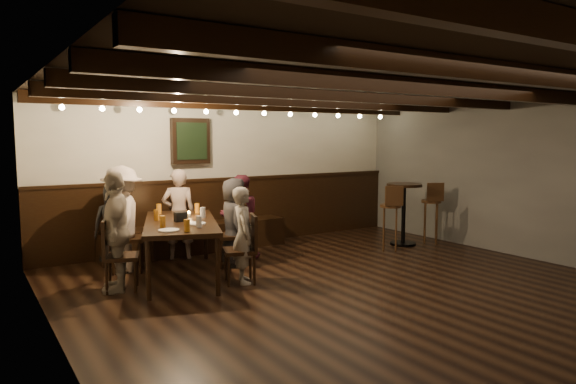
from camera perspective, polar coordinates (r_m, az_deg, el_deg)
room at (r=7.48m, az=-3.62°, el=0.44°), size 7.00×7.00×7.00m
dining_table at (r=6.77m, az=-11.84°, el=-3.66°), size 1.49×2.14×0.74m
chair_left_near at (r=7.30m, az=-17.56°, el=-6.21°), size 0.55×0.55×0.94m
chair_left_far at (r=6.43m, az=-18.12°, el=-8.10°), size 0.50×0.50×0.85m
chair_right_near at (r=7.33m, az=-6.22°, el=-6.02°), size 0.52×0.52×0.89m
chair_right_far at (r=6.47m, az=-5.22°, el=-7.76°), size 0.50×0.50×0.85m
person_bench_left at (r=7.70m, az=-18.73°, el=-3.32°), size 0.67×0.55×1.18m
person_bench_centre at (r=7.80m, az=-12.05°, el=-2.41°), size 0.57×0.47×1.34m
person_bench_right at (r=7.73m, az=-5.33°, el=-2.72°), size 0.73×0.65×1.25m
person_left_near at (r=7.23m, az=-17.91°, el=-2.88°), size 0.81×1.05×1.43m
person_left_far at (r=6.34m, az=-18.54°, el=-4.18°), size 0.60×0.90×1.42m
person_right_near at (r=7.27m, az=-6.00°, el=-3.33°), size 0.57×0.70×1.24m
person_right_far at (r=6.40m, az=-4.97°, el=-4.79°), size 0.42×0.51×1.20m
pint_a at (r=7.44m, az=-14.17°, el=-1.83°), size 0.07×0.07×0.14m
pint_b at (r=7.40m, az=-10.06°, el=-1.78°), size 0.07×0.07×0.14m
pint_c at (r=6.84m, az=-14.40°, el=-2.51°), size 0.07×0.07×0.14m
pint_d at (r=6.96m, az=-9.44°, el=-2.26°), size 0.07×0.07×0.14m
pint_e at (r=6.30m, az=-13.76°, el=-3.21°), size 0.07×0.07×0.14m
pint_f at (r=6.21m, az=-9.88°, el=-3.26°), size 0.07×0.07×0.14m
pint_g at (r=5.96m, az=-11.18°, el=-3.68°), size 0.07×0.07×0.14m
plate_near at (r=6.06m, az=-13.10°, el=-4.15°), size 0.24×0.24×0.01m
plate_far at (r=6.47m, az=-10.19°, el=-3.46°), size 0.24×0.24×0.01m
condiment_caddy at (r=6.70m, az=-11.85°, el=-2.71°), size 0.15×0.10×0.12m
candle at (r=7.05m, az=-10.95°, el=-2.55°), size 0.05×0.05×0.05m
high_top_table at (r=8.83m, az=12.74°, el=-1.39°), size 0.59×0.59×1.04m
bar_stool_left at (r=8.38m, az=11.28°, el=-3.76°), size 0.37×0.38×1.05m
bar_stool_right at (r=9.13m, az=15.59°, el=-3.07°), size 0.37×0.38×1.05m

